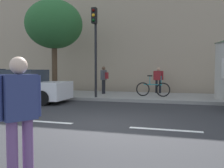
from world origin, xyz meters
TOP-DOWN VIEW (x-y plane):
  - ground_plane at (0.00, 0.00)m, footprint 80.00×80.00m
  - sidewalk_curb at (0.00, 7.00)m, footprint 36.00×4.00m
  - lane_markings at (-0.00, 0.00)m, footprint 25.80×0.16m
  - building_backdrop at (0.00, 12.00)m, footprint 36.00×5.00m
  - traffic_light at (-2.07, 5.24)m, footprint 0.24×0.45m
  - street_tree at (-5.04, 6.54)m, footprint 3.25×3.25m
  - pedestrian_in_dark_shirt at (0.11, -3.48)m, footprint 0.42×0.52m
  - pedestrian_near_pole at (0.69, 8.53)m, footprint 0.59×0.32m
  - pedestrian_in_red_top at (-2.27, 7.25)m, footprint 0.40×0.66m
  - bicycle_leaning at (0.61, 6.52)m, footprint 1.77×0.21m
  - parked_car_blue at (-5.22, 3.64)m, footprint 4.56×2.08m

SIDE VIEW (x-z plane):
  - ground_plane at x=0.00m, z-range 0.00..0.00m
  - lane_markings at x=0.00m, z-range 0.00..0.01m
  - sidewalk_curb at x=0.00m, z-range 0.00..0.15m
  - bicycle_leaning at x=0.61m, z-range -0.01..1.08m
  - parked_car_blue at x=-5.22m, z-range -0.03..1.49m
  - pedestrian_in_dark_shirt at x=0.11m, z-range 0.14..1.78m
  - pedestrian_near_pole at x=0.69m, z-range 0.27..1.80m
  - pedestrian_in_red_top at x=-2.27m, z-range 0.30..1.88m
  - traffic_light at x=-2.07m, z-range 0.90..5.27m
  - street_tree at x=-5.04m, z-range 1.43..6.78m
  - building_backdrop at x=0.00m, z-range 0.00..9.22m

